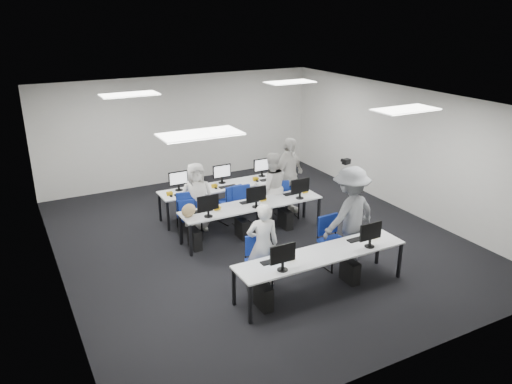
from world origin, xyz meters
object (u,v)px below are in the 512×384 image
chair_1 (333,251)px  photographer (350,215)px  chair_3 (244,214)px  chair_7 (278,203)px  chair_5 (187,221)px  chair_6 (229,210)px  student_3 (288,176)px  chair_2 (190,224)px  student_1 (271,187)px  student_2 (197,197)px  chair_0 (259,273)px  chair_4 (286,204)px  desk_mid (252,206)px  desk_front (322,256)px  student_0 (263,245)px

chair_1 → photographer: 0.76m
chair_3 → chair_7: (1.01, 0.21, 0.00)m
chair_3 → chair_5: chair_3 is taller
chair_3 → photographer: 2.72m
chair_1 → chair_6: (-0.87, 2.87, -0.02)m
chair_5 → student_3: size_ratio=0.44×
chair_1 → photographer: size_ratio=0.51×
chair_2 → photographer: (2.38, -2.46, 0.66)m
student_1 → student_2: size_ratio=1.06×
chair_0 → chair_7: bearing=73.7°
chair_2 → chair_4: bearing=9.6°
desk_mid → chair_4: bearing=25.1°
chair_7 → desk_front: bearing=-86.9°
chair_1 → student_2: (-1.69, 2.80, 0.47)m
desk_front → chair_7: chair_7 is taller
student_1 → photographer: photographer is taller
chair_4 → student_3: size_ratio=0.52×
chair_0 → student_0: size_ratio=0.59×
desk_front → chair_4: 3.42m
student_1 → student_2: (-1.72, 0.32, -0.05)m
desk_front → desk_mid: same height
chair_7 → photographer: photographer is taller
chair_2 → chair_5: (0.04, 0.29, -0.05)m
chair_4 → chair_0: bearing=-120.0°
photographer → chair_0: bearing=-6.3°
student_0 → photographer: 1.94m
student_1 → student_3: 0.62m
student_3 → photographer: (-0.22, -2.63, 0.03)m
chair_2 → student_1: student_1 is taller
student_1 → student_0: bearing=70.0°
chair_2 → chair_7: (2.32, 0.16, -0.01)m
student_0 → chair_1: bearing=-164.2°
chair_2 → photographer: 3.49m
chair_1 → chair_4: bearing=76.7°
desk_front → chair_4: size_ratio=3.29×
chair_0 → photographer: bearing=22.8°
chair_4 → student_3: (0.14, 0.16, 0.63)m
student_3 → photographer: size_ratio=0.97×
chair_7 → student_2: student_2 is taller
student_3 → chair_2: bearing=159.8°
chair_1 → chair_3: 2.54m
chair_6 → chair_4: bearing=-26.1°
student_3 → photographer: 2.64m
chair_3 → chair_1: bearing=-71.1°
student_2 → photographer: 3.46m
chair_6 → chair_7: size_ratio=0.99×
chair_3 → chair_4: chair_4 is taller
chair_0 → chair_6: size_ratio=1.00×
chair_4 → photographer: 2.56m
student_0 → student_2: size_ratio=1.01×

